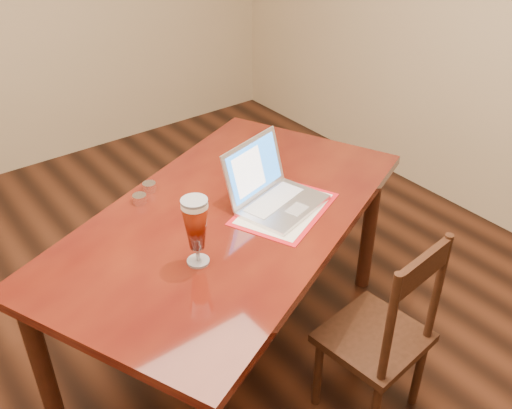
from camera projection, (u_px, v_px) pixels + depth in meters
ground at (191, 378)px, 2.66m from camera, size 5.00×5.00×0.00m
dining_table at (230, 231)px, 2.44m from camera, size 1.94×1.55×1.07m
dining_chair at (381, 336)px, 2.30m from camera, size 0.43×0.41×0.92m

